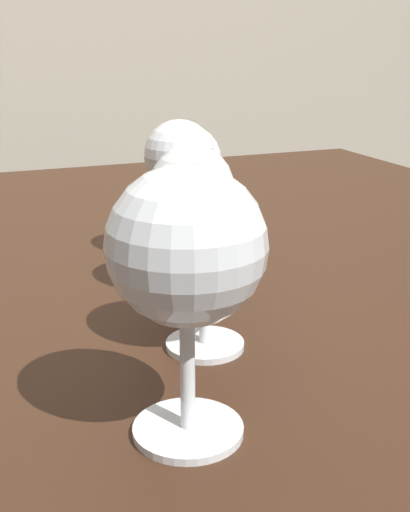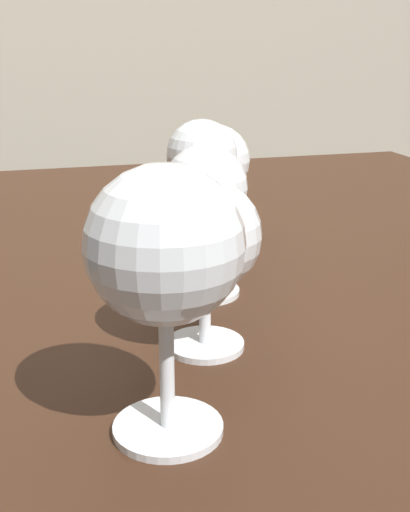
% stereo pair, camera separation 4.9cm
% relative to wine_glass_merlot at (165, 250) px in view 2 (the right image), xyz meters
% --- Properties ---
extents(dining_table, '(1.34, 0.98, 0.72)m').
position_rel_wine_glass_merlot_xyz_m(dining_table, '(-0.01, 0.38, -0.20)').
color(dining_table, '#382114').
rests_on(dining_table, ground_plane).
extents(wine_glass_merlot, '(0.09, 0.09, 0.16)m').
position_rel_wine_glass_merlot_xyz_m(wine_glass_merlot, '(0.00, 0.00, 0.00)').
color(wine_glass_merlot, white).
rests_on(wine_glass_merlot, dining_table).
extents(wine_glass_rose, '(0.08, 0.08, 0.13)m').
position_rel_wine_glass_merlot_xyz_m(wine_glass_rose, '(0.05, 0.10, -0.03)').
color(wine_glass_rose, white).
rests_on(wine_glass_rose, dining_table).
extents(wine_glass_port, '(0.08, 0.08, 0.14)m').
position_rel_wine_glass_merlot_xyz_m(wine_glass_port, '(0.08, 0.21, -0.02)').
color(wine_glass_port, white).
rests_on(wine_glass_port, dining_table).
extents(wine_glass_chardonnay, '(0.07, 0.07, 0.15)m').
position_rel_wine_glass_merlot_xyz_m(wine_glass_chardonnay, '(0.11, 0.31, -0.01)').
color(wine_glass_chardonnay, white).
rests_on(wine_glass_chardonnay, dining_table).
extents(wine_glass_amber, '(0.08, 0.08, 0.13)m').
position_rel_wine_glass_merlot_xyz_m(wine_glass_amber, '(0.15, 0.40, -0.03)').
color(wine_glass_amber, white).
rests_on(wine_glass_amber, dining_table).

